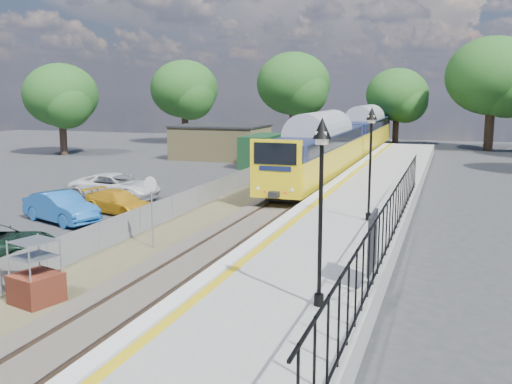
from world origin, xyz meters
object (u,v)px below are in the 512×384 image
at_px(train, 347,138).
at_px(car_blue, 61,207).
at_px(car_yellow, 119,202).
at_px(car_white, 116,186).
at_px(victorian_lamp_south, 321,169).
at_px(victorian_lamp_north, 371,137).
at_px(brick_plinth, 36,274).
at_px(speed_sign, 151,200).

distance_m(train, car_blue, 27.38).
xyz_separation_m(car_yellow, car_white, (-2.38, 3.44, 0.15)).
relative_size(victorian_lamp_south, car_yellow, 1.12).
height_order(victorian_lamp_south, victorian_lamp_north, same).
height_order(brick_plinth, car_white, brick_plinth).
relative_size(train, brick_plinth, 21.07).
xyz_separation_m(train, speed_sign, (-2.50, -28.64, -0.36)).
xyz_separation_m(victorian_lamp_south, car_white, (-15.33, 14.91, -3.56)).
distance_m(victorian_lamp_south, victorian_lamp_north, 10.00).
bearing_deg(victorian_lamp_south, train, 99.01).
distance_m(car_blue, car_white, 6.11).
bearing_deg(car_blue, victorian_lamp_north, -65.45).
distance_m(victorian_lamp_north, car_yellow, 13.36).
distance_m(victorian_lamp_south, car_blue, 17.31).
bearing_deg(speed_sign, car_yellow, 142.18).
bearing_deg(victorian_lamp_north, train, 102.12).
relative_size(victorian_lamp_south, speed_sign, 1.59).
distance_m(train, car_yellow, 24.45).
bearing_deg(car_white, victorian_lamp_north, -107.56).
bearing_deg(brick_plinth, speed_sign, 87.73).
height_order(victorian_lamp_north, car_white, victorian_lamp_north).
bearing_deg(brick_plinth, train, 85.50).
relative_size(train, speed_sign, 14.12).
bearing_deg(car_white, car_blue, -171.11).
bearing_deg(train, victorian_lamp_south, -80.99).
distance_m(victorian_lamp_south, car_white, 21.68).
bearing_deg(victorian_lamp_south, car_blue, 148.45).
bearing_deg(speed_sign, train, 94.80).
bearing_deg(victorian_lamp_north, victorian_lamp_south, -88.85).
xyz_separation_m(brick_plinth, car_white, (-7.08, 15.18, -0.19)).
distance_m(train, car_white, 22.15).
distance_m(victorian_lamp_north, speed_sign, 9.05).
relative_size(train, car_white, 7.67).
bearing_deg(victorian_lamp_south, victorian_lamp_north, 91.15).
distance_m(victorian_lamp_south, brick_plinth, 8.92).
relative_size(train, car_yellow, 9.96).
xyz_separation_m(brick_plinth, speed_sign, (0.25, 6.32, 1.05)).
xyz_separation_m(victorian_lamp_south, victorian_lamp_north, (-0.20, 10.00, 0.00)).
xyz_separation_m(victorian_lamp_south, car_yellow, (-12.95, 11.47, -3.70)).
bearing_deg(speed_sign, victorian_lamp_north, 36.64).
height_order(victorian_lamp_south, speed_sign, victorian_lamp_south).
bearing_deg(train, victorian_lamp_north, -77.88).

